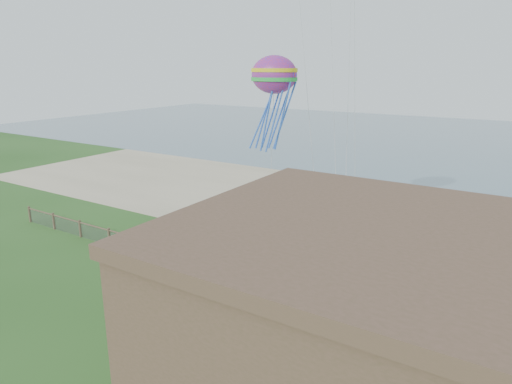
% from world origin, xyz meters
% --- Properties ---
extents(ground, '(160.00, 160.00, 0.00)m').
position_xyz_m(ground, '(0.00, 0.00, 0.00)').
color(ground, '#264E1A').
rests_on(ground, ground).
extents(sand_beach, '(72.00, 20.00, 0.02)m').
position_xyz_m(sand_beach, '(0.00, 22.00, 0.00)').
color(sand_beach, tan).
rests_on(sand_beach, ground).
extents(ocean, '(160.00, 68.00, 0.02)m').
position_xyz_m(ocean, '(0.00, 66.00, 0.00)').
color(ocean, slate).
rests_on(ocean, ground).
extents(chainlink_fence, '(36.20, 0.20, 1.25)m').
position_xyz_m(chainlink_fence, '(0.00, 6.00, 0.55)').
color(chainlink_fence, '#4E3E2C').
rests_on(chainlink_fence, ground).
extents(motel, '(15.00, 10.00, 7.00)m').
position_xyz_m(motel, '(13.00, -1.00, 3.50)').
color(motel, brown).
rests_on(motel, ground).
extents(motel_deck, '(15.00, 2.00, 0.50)m').
position_xyz_m(motel_deck, '(13.00, 5.00, 0.25)').
color(motel_deck, brown).
rests_on(motel_deck, ground).
extents(picnic_table, '(1.80, 1.37, 0.75)m').
position_xyz_m(picnic_table, '(3.13, 2.61, 0.38)').
color(picnic_table, brown).
rests_on(picnic_table, ground).
extents(octopus_kite, '(3.98, 3.24, 7.18)m').
position_xyz_m(octopus_kite, '(-1.96, 15.51, 9.18)').
color(octopus_kite, red).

